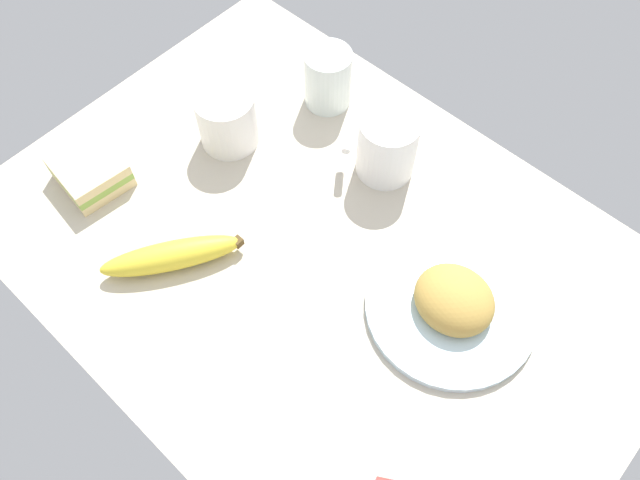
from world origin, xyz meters
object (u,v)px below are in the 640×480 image
object	(u,v)px
glass_of_milk	(328,81)
plate_of_food	(453,303)
coffee_mug_black	(227,118)
banana	(172,256)
sandwich_main	(90,171)
coffee_mug_milky	(387,146)

from	to	relation	value
glass_of_milk	plate_of_food	bearing A→B (deg)	-24.08
coffee_mug_black	banana	bearing A→B (deg)	-63.22
sandwich_main	glass_of_milk	distance (cm)	37.73
coffee_mug_milky	glass_of_milk	size ratio (longest dim) A/B	1.11
banana	plate_of_food	bearing A→B (deg)	31.97
plate_of_food	sandwich_main	world-z (taller)	plate_of_food
plate_of_food	banana	world-z (taller)	plate_of_food
coffee_mug_black	sandwich_main	world-z (taller)	coffee_mug_black
plate_of_food	sandwich_main	size ratio (longest dim) A/B	2.11
plate_of_food	coffee_mug_milky	size ratio (longest dim) A/B	2.12
banana	glass_of_milk	bearing A→B (deg)	97.05
glass_of_milk	sandwich_main	bearing A→B (deg)	-112.96
sandwich_main	coffee_mug_black	bearing A→B (deg)	64.39
coffee_mug_black	sandwich_main	xyz separation A→B (cm)	(-9.04, -18.85, -2.40)
sandwich_main	coffee_mug_milky	bearing A→B (deg)	45.46
plate_of_food	coffee_mug_black	distance (cm)	41.81
sandwich_main	banana	distance (cm)	19.17
coffee_mug_black	banana	size ratio (longest dim) A/B	0.62
plate_of_food	sandwich_main	xyz separation A→B (cm)	(-50.75, -18.58, 0.50)
coffee_mug_black	glass_of_milk	bearing A→B (deg)	70.35
sandwich_main	banana	bearing A→B (deg)	-3.44
coffee_mug_milky	glass_of_milk	distance (cm)	15.82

